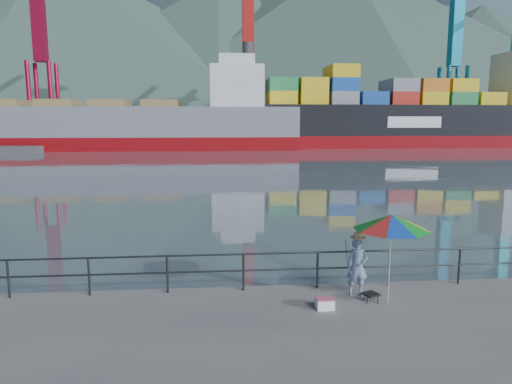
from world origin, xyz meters
The scene contains 13 objects.
harbor_water centered at (0.00, 130.00, 0.00)m, with size 500.00×280.00×0.00m, color slate.
far_dock centered at (10.00, 93.00, 0.00)m, with size 200.00×40.00×0.40m, color #514F4C.
guardrail centered at (0.00, 1.70, 0.52)m, with size 22.00×0.06×1.03m.
mountains centered at (38.82, 207.75, 35.55)m, with size 600.00×332.80×80.00m.
port_cranes centered at (31.00, 84.00, 16.00)m, with size 116.00×28.00×38.40m.
container_stacks centered at (32.10, 93.10, 2.77)m, with size 58.00×5.40×7.80m.
fisherman centered at (1.91, 1.11, 0.76)m, with size 0.55×0.36×1.52m, color #26488D.
beach_umbrella centered at (2.50, 0.47, 2.07)m, with size 2.32×2.32×2.26m.
folding_stool centered at (2.13, 0.63, 0.12)m, with size 0.45×0.45×0.23m.
cooler_bag centered at (0.88, 0.30, 0.12)m, with size 0.42×0.28×0.24m, color white.
fishing_rod centered at (1.84, 1.86, 0.00)m, with size 0.02×0.02×2.13m, color black.
bulk_carrier centered at (-14.37, 70.89, 4.04)m, with size 57.42×9.94×14.50m.
container_ship centered at (35.85, 75.53, 5.84)m, with size 59.23×9.87×18.10m.
Camera 1 is at (-1.69, -9.94, 4.45)m, focal length 32.00 mm.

